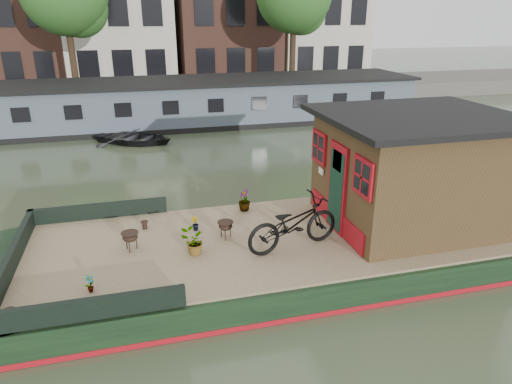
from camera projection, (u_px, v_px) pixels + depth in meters
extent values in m
plane|color=#353E27|center=(315.00, 258.00, 9.98)|extent=(120.00, 120.00, 0.00)
cube|color=black|center=(315.00, 246.00, 9.87)|extent=(12.00, 4.00, 0.60)
cylinder|color=black|center=(13.00, 285.00, 8.44)|extent=(4.00, 4.00, 0.60)
cube|color=maroon|center=(315.00, 256.00, 9.96)|extent=(12.02, 4.02, 0.10)
cube|color=#927E5A|center=(316.00, 233.00, 9.76)|extent=(11.80, 3.80, 0.05)
cube|color=black|center=(12.00, 260.00, 8.27)|extent=(0.12, 4.00, 0.35)
cube|color=black|center=(99.00, 211.00, 10.34)|extent=(3.00, 0.12, 0.35)
cube|color=black|center=(86.00, 309.00, 6.88)|extent=(3.00, 0.12, 0.35)
cube|color=black|center=(414.00, 172.00, 9.86)|extent=(3.50, 3.00, 2.30)
cube|color=black|center=(421.00, 117.00, 9.42)|extent=(4.00, 3.50, 0.12)
cube|color=maroon|center=(337.00, 188.00, 9.50)|extent=(0.06, 0.80, 1.90)
cube|color=black|center=(336.00, 191.00, 9.52)|extent=(0.04, 0.64, 1.70)
cube|color=maroon|center=(363.00, 177.00, 8.34)|extent=(0.06, 0.72, 0.72)
cube|color=maroon|center=(319.00, 147.00, 10.23)|extent=(0.06, 0.72, 0.72)
imported|color=black|center=(293.00, 224.00, 8.89)|extent=(2.09, 1.12, 1.04)
imported|color=brown|center=(195.00, 224.00, 9.75)|extent=(0.22, 0.22, 0.31)
imported|color=#9F3F2E|center=(194.00, 242.00, 8.73)|extent=(0.52, 0.47, 0.52)
imported|color=brown|center=(244.00, 200.00, 10.72)|extent=(0.34, 0.34, 0.52)
imported|color=#9F482E|center=(90.00, 284.00, 7.56)|extent=(0.20, 0.20, 0.32)
cylinder|color=black|center=(145.00, 225.00, 9.84)|extent=(0.16, 0.16, 0.18)
cylinder|color=black|center=(10.00, 316.00, 6.84)|extent=(0.19, 0.19, 0.22)
imported|color=black|center=(134.00, 135.00, 18.88)|extent=(4.02, 3.70, 0.68)
cube|color=#434D5A|center=(209.00, 102.00, 22.23)|extent=(20.00, 4.00, 2.00)
cube|color=black|center=(208.00, 80.00, 21.85)|extent=(20.40, 4.40, 0.12)
cube|color=black|center=(209.00, 120.00, 22.55)|extent=(20.00, 4.05, 0.24)
cube|color=#47443F|center=(192.00, 93.00, 28.28)|extent=(60.00, 6.00, 0.90)
cylinder|color=#332316|center=(72.00, 56.00, 24.49)|extent=(0.36, 0.36, 4.00)
sphere|color=#29511B|center=(79.00, 8.00, 24.03)|extent=(3.00, 3.00, 3.00)
cylinder|color=#332316|center=(293.00, 52.00, 27.48)|extent=(0.36, 0.36, 4.00)
sphere|color=#29511B|center=(302.00, 9.00, 27.02)|extent=(3.00, 3.00, 3.00)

